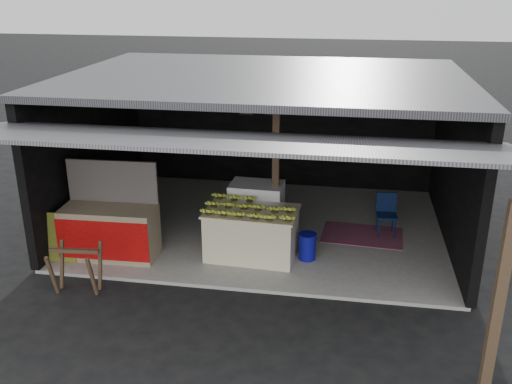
% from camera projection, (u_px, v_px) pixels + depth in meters
% --- Properties ---
extents(ground, '(80.00, 80.00, 0.00)m').
position_uv_depth(ground, '(240.00, 291.00, 9.02)').
color(ground, black).
rests_on(ground, ground).
extents(concrete_slab, '(7.00, 5.00, 0.06)m').
position_uv_depth(concrete_slab, '(264.00, 226.00, 11.31)').
color(concrete_slab, gray).
rests_on(concrete_slab, ground).
extents(shophouse, '(7.40, 7.29, 3.02)m').
position_uv_depth(shophouse, '(267.00, 120.00, 10.87)').
color(shophouse, black).
rests_on(shophouse, ground).
extents(banana_table, '(1.62, 1.05, 0.87)m').
position_uv_depth(banana_table, '(252.00, 233.00, 9.89)').
color(banana_table, silver).
rests_on(banana_table, concrete_slab).
extents(banana_pile, '(1.50, 0.95, 0.17)m').
position_uv_depth(banana_pile, '(251.00, 206.00, 9.71)').
color(banana_pile, yellow).
rests_on(banana_pile, banana_table).
extents(white_crate, '(0.99, 0.69, 1.07)m').
position_uv_depth(white_crate, '(257.00, 211.00, 10.58)').
color(white_crate, white).
rests_on(white_crate, concrete_slab).
extents(neighbor_stall, '(1.63, 0.78, 1.66)m').
position_uv_depth(neighbor_stall, '(110.00, 229.00, 9.89)').
color(neighbor_stall, '#998466').
rests_on(neighbor_stall, concrete_slab).
extents(green_signboard, '(0.58, 0.17, 0.86)m').
position_uv_depth(green_signboard, '(60.00, 237.00, 9.74)').
color(green_signboard, black).
rests_on(green_signboard, concrete_slab).
extents(sawhorse, '(0.77, 0.72, 0.76)m').
position_uv_depth(sawhorse, '(76.00, 265.00, 8.83)').
color(sawhorse, '#4A3625').
rests_on(sawhorse, ground).
extents(water_barrel, '(0.30, 0.30, 0.44)m').
position_uv_depth(water_barrel, '(307.00, 247.00, 9.87)').
color(water_barrel, '#0B0D80').
rests_on(water_barrel, concrete_slab).
extents(plastic_chair, '(0.41, 0.41, 0.80)m').
position_uv_depth(plastic_chair, '(386.00, 211.00, 10.77)').
color(plastic_chair, '#0A1738').
rests_on(plastic_chair, concrete_slab).
extents(magenta_rug, '(1.56, 1.10, 0.01)m').
position_uv_depth(magenta_rug, '(362.00, 235.00, 10.84)').
color(magenta_rug, maroon).
rests_on(magenta_rug, concrete_slab).
extents(picture_frames, '(1.62, 0.04, 0.46)m').
position_uv_depth(picture_frames, '(273.00, 106.00, 12.88)').
color(picture_frames, black).
rests_on(picture_frames, shophouse).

